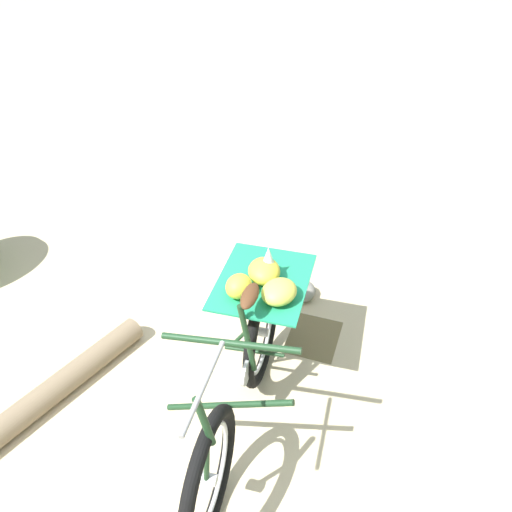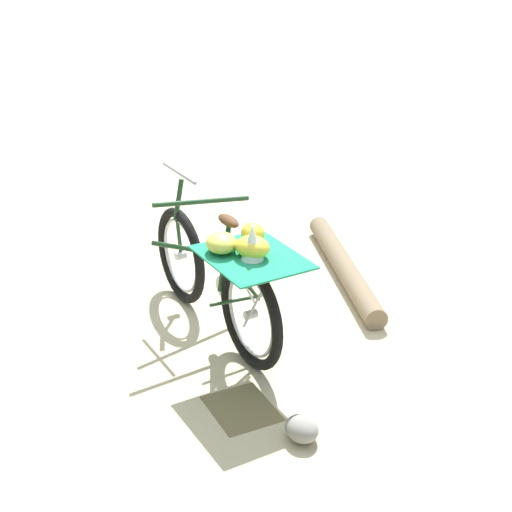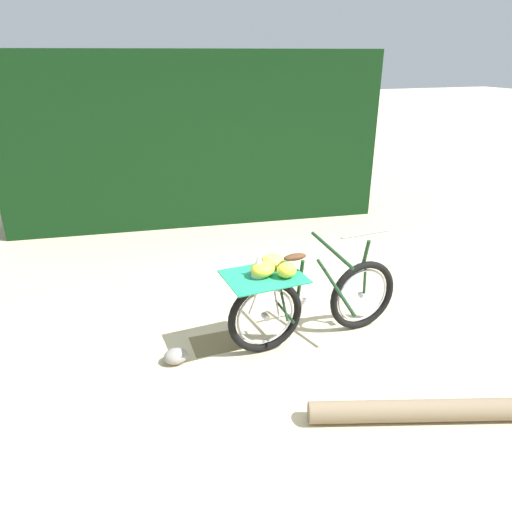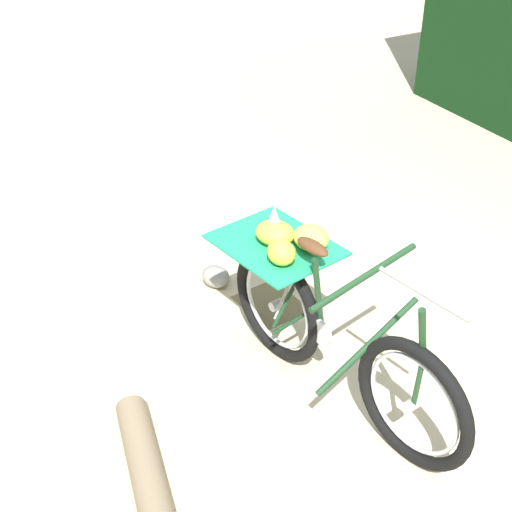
{
  "view_description": "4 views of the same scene",
  "coord_description": "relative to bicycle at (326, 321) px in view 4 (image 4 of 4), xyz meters",
  "views": [
    {
      "loc": [
        1.77,
        0.92,
        2.77
      ],
      "look_at": [
        -0.6,
        0.12,
        0.92
      ],
      "focal_mm": 36.56,
      "sensor_mm": 36.0,
      "label": 1
    },
    {
      "loc": [
        -4.32,
        2.03,
        2.69
      ],
      "look_at": [
        -0.58,
        0.17,
        0.79
      ],
      "focal_mm": 53.05,
      "sensor_mm": 36.0,
      "label": 2
    },
    {
      "loc": [
        -1.83,
        -3.29,
        2.57
      ],
      "look_at": [
        -0.59,
        0.3,
        0.93
      ],
      "focal_mm": 33.04,
      "sensor_mm": 36.0,
      "label": 3
    },
    {
      "loc": [
        2.25,
        -1.91,
        2.98
      ],
      "look_at": [
        -0.54,
        0.04,
        0.76
      ],
      "focal_mm": 51.78,
      "sensor_mm": 36.0,
      "label": 4
    }
  ],
  "objects": [
    {
      "name": "ground_plane",
      "position": [
        0.13,
        -0.22,
        -0.49
      ],
      "size": [
        60.0,
        60.0,
        0.0
      ],
      "primitive_type": "plane",
      "color": "beige"
    },
    {
      "name": "bicycle",
      "position": [
        0.0,
        0.0,
        0.0
      ],
      "size": [
        1.79,
        0.71,
        1.03
      ],
      "rotation": [
        0.0,
        0.0,
        0.07
      ],
      "color": "black",
      "rests_on": "ground_plane"
    },
    {
      "name": "path_stone",
      "position": [
        -1.23,
        0.06,
        -0.42
      ],
      "size": [
        0.22,
        0.18,
        0.14
      ],
      "primitive_type": "ellipsoid",
      "color": "gray",
      "rests_on": "ground_plane"
    },
    {
      "name": "leaf_litter_patch",
      "position": [
        -0.82,
        0.24,
        -0.49
      ],
      "size": [
        0.44,
        0.36,
        0.01
      ],
      "primitive_type": "cube",
      "color": "olive",
      "rests_on": "ground_plane"
    }
  ]
}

